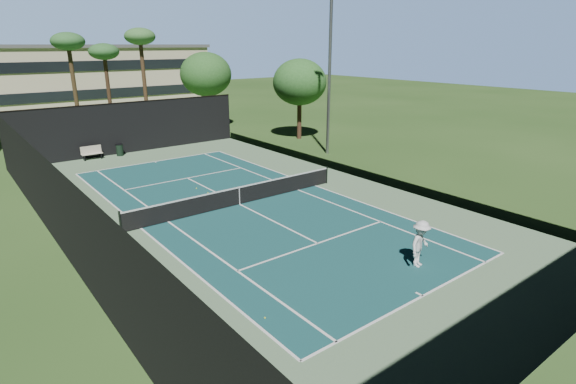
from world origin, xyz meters
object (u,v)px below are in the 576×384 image
tennis_net (239,195)px  player (420,244)px  tennis_ball_a (265,318)px  tennis_ball_b (208,193)px  trash_bin (120,150)px  park_bench (92,152)px  tennis_ball_d (87,206)px  tennis_ball_c (196,188)px

tennis_net → player: size_ratio=6.81×
player → tennis_ball_a: 6.94m
tennis_net → tennis_ball_b: tennis_net is taller
tennis_ball_b → trash_bin: 12.65m
tennis_ball_b → trash_bin: size_ratio=0.08×
player → park_bench: 26.40m
tennis_net → tennis_ball_d: 8.22m
tennis_ball_c → tennis_ball_d: tennis_ball_c is taller
player → tennis_ball_c: (-2.33, 14.35, -0.91)m
tennis_ball_c → tennis_net: bearing=-81.8°
tennis_ball_b → tennis_ball_c: (-0.12, 1.21, 0.00)m
tennis_ball_d → park_bench: park_bench is taller
player → tennis_ball_c: bearing=86.0°
park_bench → tennis_ball_a: bearing=-93.8°
player → park_bench: size_ratio=1.26×
tennis_ball_b → park_bench: 13.09m
tennis_ball_c → player: bearing=-80.8°
player → trash_bin: size_ratio=2.00×
tennis_ball_a → tennis_ball_b: 13.20m
tennis_ball_c → park_bench: park_bench is taller
player → tennis_ball_b: (-2.21, 13.14, -0.91)m
tennis_ball_a → tennis_ball_c: (4.50, 13.58, 0.01)m
tennis_ball_a → tennis_ball_c: size_ratio=0.80×
tennis_ball_a → park_bench: bearing=86.2°
tennis_net → tennis_ball_b: bearing=99.4°
tennis_ball_a → trash_bin: trash_bin is taller
tennis_ball_b → park_bench: bearing=103.1°
tennis_net → tennis_ball_d: tennis_net is taller
tennis_ball_c → trash_bin: (-0.79, 11.40, 0.44)m
tennis_net → park_bench: tennis_net is taller
park_bench → tennis_ball_d: bearing=-106.9°
tennis_ball_b → tennis_ball_d: size_ratio=1.11×
tennis_net → player: 10.54m
tennis_ball_c → park_bench: (-2.84, 11.53, 0.51)m
tennis_ball_a → tennis_ball_b: size_ratio=0.85×
tennis_ball_c → park_bench: size_ratio=0.05×
player → tennis_net: bearing=86.4°
tennis_ball_d → trash_bin: size_ratio=0.07×
tennis_ball_c → trash_bin: trash_bin is taller
trash_bin → tennis_ball_c: bearing=-86.1°
tennis_net → park_bench: bearing=102.4°
tennis_ball_a → park_bench: 25.17m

